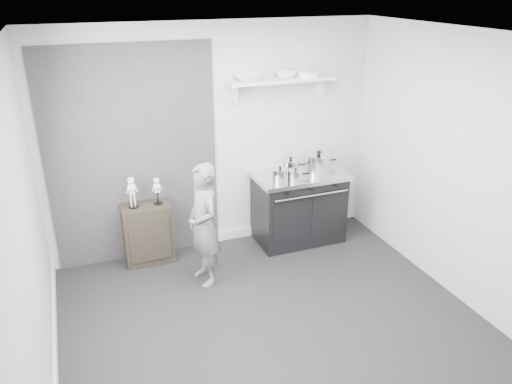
% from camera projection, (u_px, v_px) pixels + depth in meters
% --- Properties ---
extents(ground, '(4.00, 4.00, 0.00)m').
position_uv_depth(ground, '(271.00, 322.00, 4.89)').
color(ground, black).
rests_on(ground, ground).
extents(room_shell, '(4.02, 3.62, 2.71)m').
position_uv_depth(room_shell, '(258.00, 161.00, 4.34)').
color(room_shell, beige).
rests_on(room_shell, ground).
extents(wall_shelf, '(1.30, 0.26, 0.24)m').
position_uv_depth(wall_shelf, '(281.00, 81.00, 5.80)').
color(wall_shelf, silver).
rests_on(wall_shelf, room_shell).
extents(stove, '(1.13, 0.70, 0.90)m').
position_uv_depth(stove, '(298.00, 206.00, 6.30)').
color(stove, black).
rests_on(stove, ground).
extents(side_cabinet, '(0.55, 0.32, 0.72)m').
position_uv_depth(side_cabinet, '(148.00, 234.00, 5.83)').
color(side_cabinet, black).
rests_on(side_cabinet, ground).
extents(child, '(0.41, 0.55, 1.37)m').
position_uv_depth(child, '(204.00, 225.00, 5.31)').
color(child, slate).
rests_on(child, ground).
extents(pot_front_left, '(0.29, 0.20, 0.17)m').
position_uv_depth(pot_front_left, '(280.00, 174.00, 5.90)').
color(pot_front_left, silver).
rests_on(pot_front_left, stove).
extents(pot_back_left, '(0.31, 0.23, 0.20)m').
position_uv_depth(pot_back_left, '(291.00, 165.00, 6.16)').
color(pot_back_left, silver).
rests_on(pot_back_left, stove).
extents(pot_back_right, '(0.41, 0.32, 0.24)m').
position_uv_depth(pot_back_right, '(318.00, 161.00, 6.26)').
color(pot_back_right, silver).
rests_on(pot_back_right, stove).
extents(pot_front_center, '(0.27, 0.18, 0.14)m').
position_uv_depth(pot_front_center, '(296.00, 174.00, 5.93)').
color(pot_front_center, silver).
rests_on(pot_front_center, stove).
extents(skeleton_full, '(0.12, 0.08, 0.42)m').
position_uv_depth(skeleton_full, '(132.00, 190.00, 5.56)').
color(skeleton_full, silver).
rests_on(skeleton_full, side_cabinet).
extents(skeleton_torso, '(0.10, 0.07, 0.37)m').
position_uv_depth(skeleton_torso, '(157.00, 189.00, 5.67)').
color(skeleton_torso, silver).
rests_on(skeleton_torso, side_cabinet).
extents(bowl_large, '(0.30, 0.30, 0.07)m').
position_uv_depth(bowl_large, '(248.00, 77.00, 5.63)').
color(bowl_large, white).
rests_on(bowl_large, wall_shelf).
extents(bowl_small, '(0.23, 0.23, 0.07)m').
position_uv_depth(bowl_small, '(286.00, 75.00, 5.79)').
color(bowl_small, white).
rests_on(bowl_small, wall_shelf).
extents(plate_stack, '(0.28, 0.28, 0.06)m').
position_uv_depth(plate_stack, '(308.00, 74.00, 5.88)').
color(plate_stack, white).
rests_on(plate_stack, wall_shelf).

